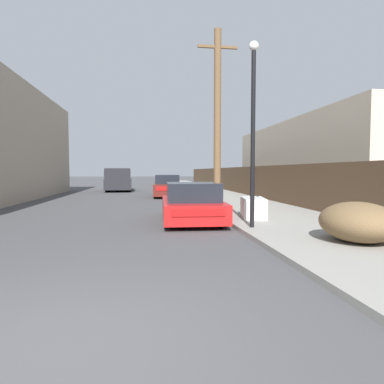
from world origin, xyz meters
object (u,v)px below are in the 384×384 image
(car_parked_mid, at_px, (167,187))
(utility_pole, at_px, (217,116))
(pickup_truck, at_px, (119,180))
(parked_sports_car_red, at_px, (192,204))
(discarded_fridge, at_px, (253,207))
(brush_pile, at_px, (358,222))
(street_lamp, at_px, (253,121))

(car_parked_mid, distance_m, utility_pole, 7.88)
(car_parked_mid, height_order, pickup_truck, pickup_truck)
(car_parked_mid, bearing_deg, parked_sports_car_red, -86.82)
(discarded_fridge, xyz_separation_m, pickup_truck, (-5.85, 18.09, 0.49))
(discarded_fridge, relative_size, brush_pile, 0.90)
(discarded_fridge, xyz_separation_m, car_parked_mid, (-2.21, 11.18, 0.22))
(discarded_fridge, distance_m, street_lamp, 3.29)
(brush_pile, bearing_deg, utility_pole, 98.92)
(discarded_fridge, xyz_separation_m, brush_pile, (1.02, -4.16, 0.11))
(discarded_fridge, relative_size, pickup_truck, 0.29)
(discarded_fridge, bearing_deg, brush_pile, -64.94)
(discarded_fridge, height_order, parked_sports_car_red, parked_sports_car_red)
(pickup_truck, height_order, utility_pole, utility_pole)
(discarded_fridge, bearing_deg, car_parked_mid, 112.42)
(car_parked_mid, xyz_separation_m, brush_pile, (3.23, -15.34, -0.11))
(discarded_fridge, relative_size, parked_sports_car_red, 0.40)
(parked_sports_car_red, relative_size, car_parked_mid, 0.98)
(discarded_fridge, height_order, brush_pile, brush_pile)
(car_parked_mid, distance_m, street_lamp, 13.45)
(utility_pole, bearing_deg, discarded_fridge, -85.86)
(parked_sports_car_red, distance_m, pickup_truck, 18.43)
(discarded_fridge, distance_m, parked_sports_car_red, 2.06)
(discarded_fridge, distance_m, pickup_truck, 19.02)
(brush_pile, bearing_deg, pickup_truck, 107.16)
(pickup_truck, xyz_separation_m, street_lamp, (5.19, -20.06, 2.06))
(utility_pole, bearing_deg, car_parked_mid, 105.54)
(parked_sports_car_red, bearing_deg, brush_pile, -51.78)
(pickup_truck, bearing_deg, brush_pile, 104.93)
(street_lamp, bearing_deg, car_parked_mid, 96.73)
(discarded_fridge, relative_size, street_lamp, 0.34)
(car_parked_mid, bearing_deg, brush_pile, -75.73)
(car_parked_mid, height_order, utility_pole, utility_pole)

